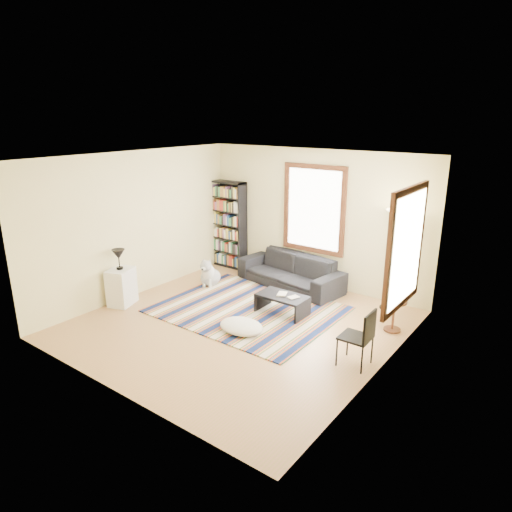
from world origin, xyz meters
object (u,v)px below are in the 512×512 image
Objects in this scene: coffee_table at (282,305)px; dog at (210,272)px; folding_chair at (355,337)px; floor_cushion at (241,326)px; sofa at (290,271)px; bookshelf at (228,224)px; floor_lamp at (390,261)px; side_table at (393,315)px; white_cabinet at (122,287)px.

dog is (-1.99, 0.29, 0.12)m from coffee_table.
coffee_table is 1.05× the size of folding_chair.
sofa is at bearing 102.11° from floor_cushion.
dog is at bearing 171.59° from coffee_table.
floor_lamp is at bearing -2.47° from bookshelf.
floor_cushion is at bearing -98.72° from coffee_table.
folding_chair is at bearing -92.08° from side_table.
sofa is 1.14× the size of bookshelf.
folding_chair is (-0.05, -1.38, 0.16)m from side_table.
bookshelf is 1.51m from dog.
floor_lamp reaches higher than sofa.
bookshelf reaches higher than floor_lamp.
floor_lamp is 3.44× the size of side_table.
dog is (0.54, -1.23, -0.70)m from bookshelf.
side_table is at bearing 37.75° from floor_cushion.
sofa is at bearing 138.43° from folding_chair.
side_table is at bearing 3.40° from white_cabinet.
coffee_table is 1.67× the size of side_table.
bookshelf is 3.33× the size of dog.
folding_chair reaches higher than side_table.
bookshelf is (-1.89, 0.27, 0.67)m from sofa.
dog reaches higher than coffee_table.
bookshelf is 3.70× the size of side_table.
side_table is at bearing 16.64° from coffee_table.
side_table is (1.99, 1.54, 0.17)m from floor_cushion.
coffee_table is 1.50× the size of dog.
folding_chair reaches higher than coffee_table.
sofa is 2.57m from side_table.
side_table is at bearing -7.54° from sofa.
coffee_table is 1.29× the size of white_cabinet.
bookshelf is at bearing 96.98° from dog.
white_cabinet is at bearing -151.72° from coffee_table.
floor_lamp is 3.62m from dog.
bookshelf is 3.57m from floor_cushion.
sofa is 3.25× the size of white_cabinet.
coffee_table is at bearing 154.26° from folding_chair.
white_cabinet is (-4.08, -2.79, -0.58)m from floor_lamp.
floor_cushion is 0.91× the size of folding_chair.
floor_cushion is 1.97m from folding_chair.
floor_cushion is (0.48, -2.24, -0.23)m from sofa.
white_cabinet is at bearing -145.66° from floor_lamp.
floor_cushion is 2.56m from white_cabinet.
folding_chair reaches higher than sofa.
floor_lamp reaches higher than white_cabinet.
floor_cushion is at bearing -46.63° from bookshelf.
floor_cushion is at bearing -176.08° from folding_chair.
side_table reaches higher than coffee_table.
sofa is at bearing 164.07° from side_table.
coffee_table is 3.03m from white_cabinet.
floor_cushion is at bearing -10.36° from white_cabinet.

